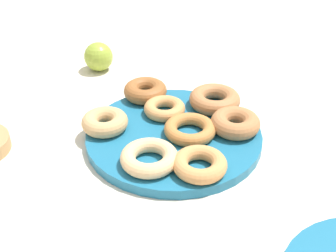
# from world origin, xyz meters

# --- Properties ---
(ground_plane) EXTENTS (2.40, 2.40, 0.00)m
(ground_plane) POSITION_xyz_m (0.00, 0.00, 0.00)
(ground_plane) COLOR beige
(donut_plate) EXTENTS (0.30, 0.30, 0.02)m
(donut_plate) POSITION_xyz_m (0.00, 0.00, 0.01)
(donut_plate) COLOR #1E6B93
(donut_plate) RESTS_ON ground_plane
(donut_0) EXTENTS (0.11, 0.11, 0.02)m
(donut_0) POSITION_xyz_m (0.03, -0.05, 0.03)
(donut_0) COLOR tan
(donut_0) RESTS_ON donut_plate
(donut_1) EXTENTS (0.11, 0.11, 0.02)m
(donut_1) POSITION_xyz_m (0.01, 0.10, 0.03)
(donut_1) COLOR #EABC84
(donut_1) RESTS_ON donut_plate
(donut_2) EXTENTS (0.11, 0.11, 0.02)m
(donut_2) POSITION_xyz_m (-0.03, -0.00, 0.03)
(donut_2) COLOR #BC7A3D
(donut_2) RESTS_ON donut_plate
(donut_3) EXTENTS (0.13, 0.13, 0.03)m
(donut_3) POSITION_xyz_m (-0.04, -0.11, 0.03)
(donut_3) COLOR #B27547
(donut_3) RESTS_ON donut_plate
(donut_4) EXTENTS (0.11, 0.11, 0.02)m
(donut_4) POSITION_xyz_m (-0.07, 0.09, 0.03)
(donut_4) COLOR tan
(donut_4) RESTS_ON donut_plate
(donut_5) EXTENTS (0.10, 0.10, 0.03)m
(donut_5) POSITION_xyz_m (0.11, 0.03, 0.03)
(donut_5) COLOR tan
(donut_5) RESTS_ON donut_plate
(donut_6) EXTENTS (0.12, 0.12, 0.03)m
(donut_6) POSITION_xyz_m (-0.10, -0.04, 0.03)
(donut_6) COLOR #B27547
(donut_6) RESTS_ON donut_plate
(donut_7) EXTENTS (0.11, 0.11, 0.03)m
(donut_7) POSITION_xyz_m (0.09, -0.09, 0.03)
(donut_7) COLOR #995B2D
(donut_7) RESTS_ON donut_plate
(apple) EXTENTS (0.06, 0.06, 0.06)m
(apple) POSITION_xyz_m (0.25, -0.21, 0.03)
(apple) COLOR #93AD38
(apple) RESTS_ON ground_plane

